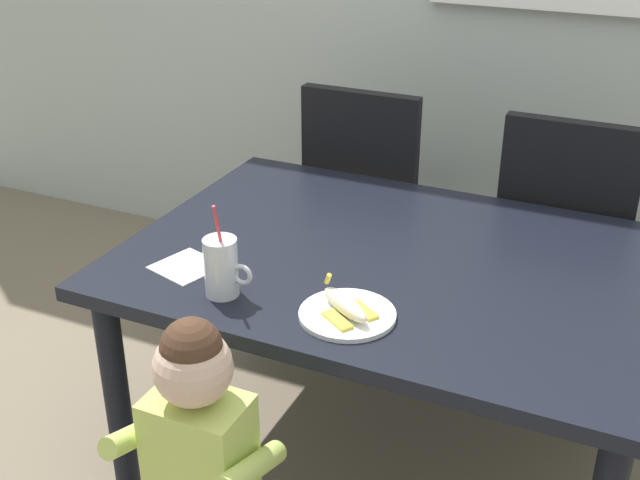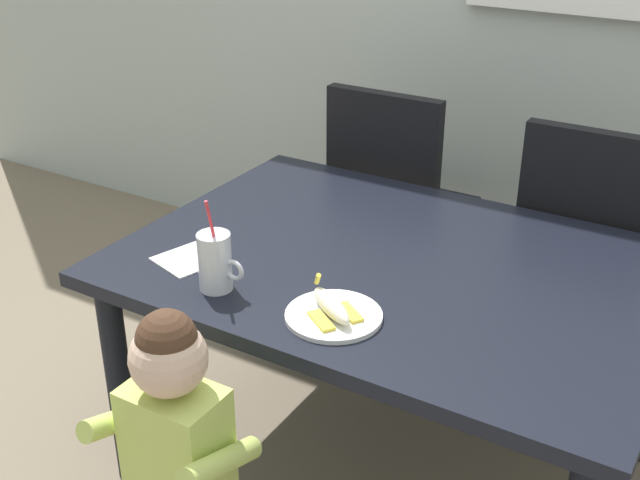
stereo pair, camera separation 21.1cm
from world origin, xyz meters
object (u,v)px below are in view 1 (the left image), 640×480
at_px(paper_napkin, 186,267).
at_px(toddler_standing, 199,443).
at_px(milk_cup, 222,270).
at_px(peeled_banana, 345,305).
at_px(snack_plate, 347,315).
at_px(dining_table, 393,284).
at_px(dining_chair_left, 370,195).
at_px(dining_chair_right, 565,233).

bearing_deg(paper_napkin, toddler_standing, -55.10).
xyz_separation_m(toddler_standing, milk_cup, (-0.12, 0.32, 0.24)).
xyz_separation_m(toddler_standing, peeled_banana, (0.19, 0.35, 0.21)).
bearing_deg(peeled_banana, snack_plate, 31.98).
distance_m(milk_cup, paper_napkin, 0.19).
relative_size(snack_plate, peeled_banana, 1.38).
distance_m(snack_plate, peeled_banana, 0.03).
relative_size(dining_table, dining_chair_left, 1.49).
bearing_deg(toddler_standing, dining_chair_right, 68.19).
xyz_separation_m(toddler_standing, paper_napkin, (-0.28, 0.40, 0.18)).
xyz_separation_m(dining_table, milk_cup, (-0.31, -0.37, 0.15)).
bearing_deg(toddler_standing, milk_cup, 110.48).
relative_size(milk_cup, peeled_banana, 1.51).
distance_m(dining_table, peeled_banana, 0.36).
bearing_deg(peeled_banana, dining_chair_right, 70.89).
bearing_deg(toddler_standing, peeled_banana, 60.84).
distance_m(peeled_banana, paper_napkin, 0.48).
height_order(dining_table, toddler_standing, toddler_standing).
bearing_deg(snack_plate, milk_cup, -174.56).
xyz_separation_m(dining_chair_left, peeled_banana, (0.35, -1.06, 0.19)).
relative_size(dining_chair_right, snack_plate, 4.17).
bearing_deg(dining_table, peeled_banana, -89.82).
bearing_deg(paper_napkin, dining_chair_left, 82.94).
xyz_separation_m(dining_chair_right, paper_napkin, (-0.83, -0.98, 0.16)).
bearing_deg(dining_chair_right, dining_chair_left, -2.51).
relative_size(dining_chair_left, dining_chair_right, 1.00).
height_order(milk_cup, paper_napkin, milk_cup).
relative_size(peeled_banana, paper_napkin, 1.11).
relative_size(dining_chair_left, peeled_banana, 5.76).
bearing_deg(paper_napkin, dining_chair_right, 49.57).
distance_m(dining_chair_right, peeled_banana, 1.11).
height_order(toddler_standing, peeled_banana, toddler_standing).
relative_size(snack_plate, paper_napkin, 1.53).
xyz_separation_m(dining_chair_left, dining_chair_right, (0.71, -0.03, 0.00)).
xyz_separation_m(peeled_banana, paper_napkin, (-0.48, 0.05, -0.03)).
bearing_deg(toddler_standing, snack_plate, 60.47).
height_order(dining_table, dining_chair_left, dining_chair_left).
distance_m(dining_chair_right, milk_cup, 1.27).
bearing_deg(dining_chair_left, dining_chair_right, 177.49).
xyz_separation_m(dining_chair_right, toddler_standing, (-0.55, -1.38, -0.02)).
relative_size(toddler_standing, milk_cup, 3.34).
bearing_deg(dining_chair_left, snack_plate, 108.58).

